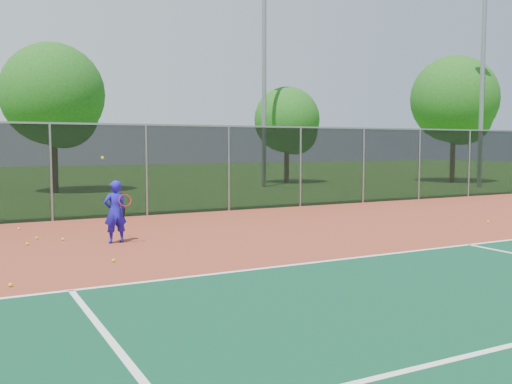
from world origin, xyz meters
TOP-DOWN VIEW (x-y plane):
  - court_apron at (0.00, 2.00)m, footprint 30.00×20.00m
  - fence_back at (0.00, 12.00)m, footprint 30.00×0.06m
  - tennis_player at (-5.24, 7.16)m, footprint 0.59×0.61m
  - practice_ball_0 at (-7.16, 7.79)m, footprint 0.07×0.07m
  - practice_ball_1 at (-7.84, 3.74)m, footprint 0.07×0.07m
  - practice_ball_2 at (-6.31, 8.09)m, footprint 0.07×0.07m
  - practice_ball_3 at (-6.85, 8.59)m, footprint 0.07×0.07m
  - practice_ball_4 at (5.51, 5.41)m, footprint 0.07×0.07m
  - practice_ball_5 at (-5.84, 4.94)m, footprint 0.07×0.07m
  - practice_ball_7 at (-7.10, 10.49)m, footprint 0.07×0.07m
  - floodlight_n at (6.64, 21.57)m, footprint 0.90×0.40m
  - floodlight_ne at (16.94, 15.67)m, footprint 0.90×0.40m
  - tree_back_left at (-4.17, 22.99)m, footprint 4.97×4.97m
  - tree_back_mid at (9.49, 23.67)m, footprint 4.01×4.01m
  - tree_back_right at (19.00, 19.39)m, footprint 5.34×5.34m

SIDE VIEW (x-z plane):
  - court_apron at x=0.00m, z-range 0.00..0.02m
  - practice_ball_0 at x=-7.16m, z-range 0.02..0.09m
  - practice_ball_1 at x=-7.84m, z-range 0.02..0.09m
  - practice_ball_2 at x=-6.31m, z-range 0.02..0.09m
  - practice_ball_3 at x=-6.85m, z-range 0.02..0.09m
  - practice_ball_4 at x=5.51m, z-range 0.02..0.09m
  - practice_ball_5 at x=-5.84m, z-range 0.02..0.09m
  - practice_ball_7 at x=-7.10m, z-range 0.02..0.09m
  - tennis_player at x=-5.24m, z-range -0.26..1.81m
  - fence_back at x=0.00m, z-range 0.05..3.08m
  - tree_back_mid at x=9.49m, z-range 0.75..6.63m
  - tree_back_left at x=-4.17m, z-range 0.93..8.23m
  - tree_back_right at x=19.00m, z-range 1.00..8.85m
  - floodlight_n at x=6.64m, z-range 0.77..12.55m
  - floodlight_ne at x=16.94m, z-range 0.77..12.55m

